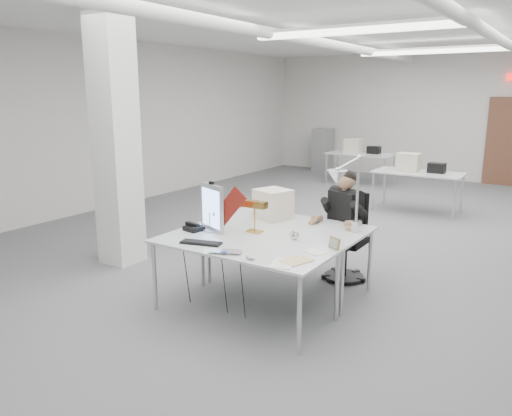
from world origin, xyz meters
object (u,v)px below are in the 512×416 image
(bankers_lamp, at_px, (255,216))
(desk_main, at_px, (243,245))
(seated_person, at_px, (345,208))
(architect_lamp, at_px, (348,194))
(beige_monitor, at_px, (273,204))
(laptop, at_px, (224,253))
(monitor, at_px, (212,208))
(office_chair, at_px, (346,232))
(desk_phone, at_px, (194,228))

(bankers_lamp, bearing_deg, desk_main, -72.98)
(seated_person, height_order, bankers_lamp, seated_person)
(architect_lamp, bearing_deg, beige_monitor, 154.87)
(seated_person, distance_m, laptop, 1.86)
(monitor, height_order, architect_lamp, architect_lamp)
(office_chair, bearing_deg, beige_monitor, -127.57)
(office_chair, bearing_deg, seated_person, -69.49)
(desk_main, distance_m, desk_phone, 0.73)
(monitor, xyz_separation_m, architect_lamp, (1.31, 0.55, 0.20))
(seated_person, relative_size, bankers_lamp, 2.55)
(office_chair, bearing_deg, bankers_lamp, -98.60)
(desk_phone, bearing_deg, bankers_lamp, 38.64)
(office_chair, distance_m, laptop, 1.91)
(beige_monitor, bearing_deg, seated_person, 47.50)
(office_chair, height_order, desk_phone, office_chair)
(bankers_lamp, distance_m, architect_lamp, 1.00)
(desk_main, xyz_separation_m, laptop, (0.04, -0.37, 0.02))
(desk_phone, relative_size, architect_lamp, 0.21)
(desk_main, height_order, monitor, monitor)
(desk_main, xyz_separation_m, beige_monitor, (-0.28, 1.02, 0.19))
(monitor, relative_size, desk_phone, 2.69)
(desk_phone, bearing_deg, monitor, 42.31)
(office_chair, bearing_deg, desk_main, -86.68)
(seated_person, height_order, architect_lamp, architect_lamp)
(monitor, bearing_deg, bankers_lamp, 47.81)
(bankers_lamp, xyz_separation_m, desk_phone, (-0.58, -0.30, -0.16))
(monitor, relative_size, laptop, 1.63)
(architect_lamp, bearing_deg, monitor, -168.38)
(monitor, xyz_separation_m, bankers_lamp, (0.41, 0.20, -0.07))
(bankers_lamp, xyz_separation_m, beige_monitor, (-0.14, 0.61, -0.01))
(bankers_lamp, bearing_deg, desk_phone, -153.74)
(bankers_lamp, bearing_deg, seated_person, 58.50)
(desk_main, bearing_deg, monitor, 158.66)
(office_chair, bearing_deg, monitor, -107.95)
(monitor, distance_m, desk_phone, 0.31)
(desk_main, relative_size, beige_monitor, 4.90)
(bankers_lamp, bearing_deg, monitor, -155.35)
(laptop, xyz_separation_m, desk_phone, (-0.76, 0.48, 0.01))
(seated_person, relative_size, laptop, 2.99)
(monitor, relative_size, architect_lamp, 0.56)
(seated_person, bearing_deg, desk_phone, -111.22)
(monitor, bearing_deg, laptop, -23.05)
(desk_main, height_order, architect_lamp, architect_lamp)
(bankers_lamp, height_order, desk_phone, bankers_lamp)
(monitor, bearing_deg, architect_lamp, 44.81)
(office_chair, xyz_separation_m, beige_monitor, (-0.73, -0.46, 0.34))
(desk_main, bearing_deg, bankers_lamp, 108.22)
(office_chair, height_order, architect_lamp, architect_lamp)
(laptop, distance_m, desk_phone, 0.90)
(seated_person, height_order, beige_monitor, seated_person)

